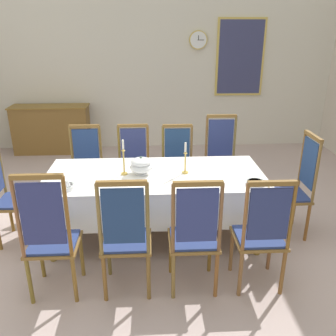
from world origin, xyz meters
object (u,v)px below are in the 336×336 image
object	(u,v)px
chair_south_b	(126,236)
spoon_secondary	(54,188)
bowl_near_left	(256,182)
candlestick_east	(185,161)
chair_north_a	(86,164)
chair_head_east	(295,186)
chair_north_c	(178,163)
chair_head_west	(10,195)
dining_table	(155,180)
spoon_primary	(267,183)
chair_north_b	(134,163)
framed_painting	(240,58)
chair_south_a	(50,236)
chair_south_d	(261,233)
mounted_clock	(198,40)
chair_north_d	(221,159)
soup_tureen	(141,166)
chair_south_c	(194,234)
sideboard	(52,129)
bowl_near_right	(65,187)
candlestick_west	(124,160)

from	to	relation	value
chair_south_b	spoon_secondary	xyz separation A→B (m)	(-0.73, 0.60, 0.20)
chair_south_b	bowl_near_left	xyz separation A→B (m)	(1.28, 0.59, 0.21)
candlestick_east	bowl_near_left	size ratio (longest dim) A/B	1.82
chair_north_a	chair_head_east	xyz separation A→B (m)	(2.49, -0.92, 0.04)
chair_north_c	chair_head_west	bearing A→B (deg)	25.74
dining_table	spoon_primary	size ratio (longest dim) A/B	13.27
chair_north_b	framed_painting	distance (m)	3.37
chair_south_a	spoon_secondary	size ratio (longest dim) A/B	6.89
chair_south_a	bowl_near_left	world-z (taller)	chair_south_a
chair_south_d	mounted_clock	distance (m)	4.55
chair_north_a	framed_painting	bearing A→B (deg)	-136.48
dining_table	chair_north_d	xyz separation A→B (m)	(0.92, 0.92, -0.11)
soup_tureen	spoon_secondary	world-z (taller)	soup_tureen
candlestick_east	spoon_primary	size ratio (longest dim) A/B	1.97
chair_north_a	candlestick_east	distance (m)	1.58
chair_south_a	chair_north_d	distance (m)	2.60
bowl_near_left	spoon_primary	bearing A→B (deg)	11.37
chair_south_b	chair_south_c	xyz separation A→B (m)	(0.60, 0.00, -0.01)
sideboard	framed_painting	bearing A→B (deg)	-175.98
dining_table	bowl_near_right	xyz separation A→B (m)	(-0.88, -0.35, 0.10)
chair_north_c	candlestick_east	size ratio (longest dim) A/B	3.04
bowl_near_left	mounted_clock	xyz separation A→B (m)	(-0.13, 3.72, 1.25)
dining_table	bowl_near_right	distance (m)	0.96
bowl_near_left	candlestick_west	bearing A→B (deg)	165.92
chair_south_c	candlestick_west	xyz separation A→B (m)	(-0.65, 0.92, 0.36)
bowl_near_left	framed_painting	world-z (taller)	framed_painting
chair_south_a	mounted_clock	bearing A→B (deg)	67.41
candlestick_east	sideboard	world-z (taller)	candlestick_east
chair_south_d	framed_painting	xyz separation A→B (m)	(0.78, 4.31, 1.16)
chair_south_b	chair_north_d	world-z (taller)	chair_north_d
chair_south_b	candlestick_west	xyz separation A→B (m)	(-0.06, 0.92, 0.35)
chair_south_d	spoon_secondary	world-z (taller)	chair_south_d
candlestick_west	spoon_primary	distance (m)	1.51
chair_south_a	chair_head_west	xyz separation A→B (m)	(-0.67, 0.93, -0.04)
chair_north_a	soup_tureen	world-z (taller)	chair_north_a
candlestick_west	spoon_secondary	bearing A→B (deg)	-154.49
chair_north_b	soup_tureen	bearing A→B (deg)	97.82
chair_north_c	chair_north_d	distance (m)	0.60
candlestick_west	bowl_near_left	xyz separation A→B (m)	(1.34, -0.34, -0.14)
chair_head_east	bowl_near_left	size ratio (longest dim) A/B	6.24
bowl_near_left	bowl_near_right	xyz separation A→B (m)	(-1.90, -0.01, 0.00)
chair_south_a	chair_head_east	bearing A→B (deg)	20.39
chair_north_a	chair_north_d	xyz separation A→B (m)	(1.83, 0.01, 0.04)
chair_north_a	chair_head_west	world-z (taller)	chair_head_west
chair_south_d	soup_tureen	bearing A→B (deg)	139.11
chair_north_c	spoon_secondary	bearing A→B (deg)	42.98
chair_north_b	mounted_clock	xyz separation A→B (m)	(1.15, 2.46, 1.49)
chair_north_a	soup_tureen	distance (m)	1.24
chair_south_c	spoon_secondary	world-z (taller)	chair_south_c
chair_south_a	chair_north_d	xyz separation A→B (m)	(1.83, 1.85, -0.01)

